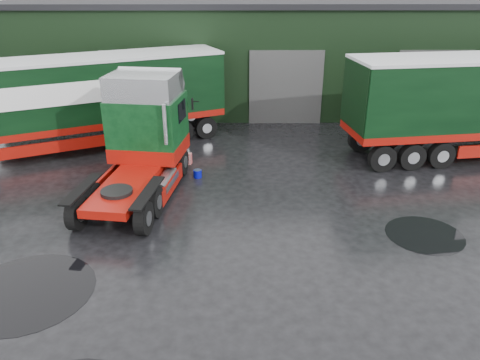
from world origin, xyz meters
The scene contains 9 objects.
ground centered at (0.00, 0.00, 0.00)m, with size 100.00×100.00×0.00m, color black.
warehouse centered at (2.00, 20.00, 3.16)m, with size 32.40×12.40×6.30m.
hero_tractor centered at (-4.50, 4.50, 2.19)m, with size 3.00×7.06×4.39m, color #0A3214, non-canonical shape.
trailer_left centered at (-8.13, 10.00, 2.17)m, with size 2.86×13.98×4.34m, color silver, non-canonical shape.
wash_bucket centered at (-2.33, 6.42, 0.16)m, with size 0.34×0.34×0.32m, color #06098E.
tree_back_a centered at (-6.00, 30.00, 4.75)m, with size 4.40×4.40×9.50m, color black, non-canonical shape.
tree_back_b centered at (10.00, 30.00, 3.75)m, with size 4.40×4.40×7.50m, color black, non-canonical shape.
puddle_1 centered at (5.41, 1.72, 0.00)m, with size 2.50×2.50×0.01m, color black.
puddle_2 centered at (-6.36, -1.13, 0.00)m, with size 3.60×3.60×0.01m, color black.
Camera 1 is at (-0.72, -11.39, 7.88)m, focal length 35.00 mm.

